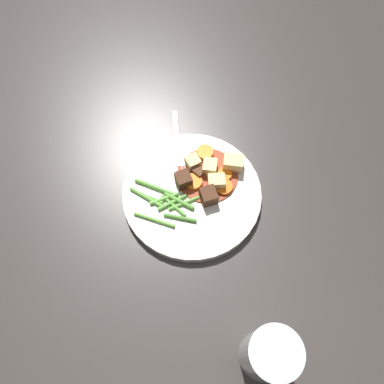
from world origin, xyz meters
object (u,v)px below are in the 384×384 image
object	(u,v)px
potato_chunk_0	(233,163)
meat_chunk_2	(182,180)
potato_chunk_3	(210,167)
meat_chunk_1	(209,196)
potato_chunk_1	(216,182)
carrot_slice_3	(224,175)
fork	(178,149)
carrot_slice_1	(193,182)
dinner_plate	(192,194)
meat_chunk_0	(198,171)
water_glass	(269,355)
potato_chunk_2	(193,162)
carrot_slice_2	(205,153)
carrot_slice_0	(224,187)

from	to	relation	value
potato_chunk_0	meat_chunk_2	size ratio (longest dim) A/B	1.29
potato_chunk_3	meat_chunk_1	world-z (taller)	meat_chunk_1
potato_chunk_1	carrot_slice_3	bearing A→B (deg)	9.93
fork	potato_chunk_3	bearing A→B (deg)	-77.67
meat_chunk_1	carrot_slice_1	bearing A→B (deg)	90.33
dinner_plate	fork	bearing A→B (deg)	65.93
meat_chunk_0	meat_chunk_1	size ratio (longest dim) A/B	0.78
potato_chunk_1	water_glass	world-z (taller)	water_glass
potato_chunk_3	dinner_plate	bearing A→B (deg)	-165.96
carrot_slice_1	potato_chunk_1	bearing A→B (deg)	-45.14
meat_chunk_2	fork	world-z (taller)	meat_chunk_2
potato_chunk_1	meat_chunk_0	size ratio (longest dim) A/B	1.35
dinner_plate	water_glass	xyz separation A→B (m)	(-0.10, -0.29, 0.05)
dinner_plate	potato_chunk_2	bearing A→B (deg)	48.28
carrot_slice_2	water_glass	size ratio (longest dim) A/B	0.27
dinner_plate	meat_chunk_0	size ratio (longest dim) A/B	11.23
carrot_slice_0	carrot_slice_2	world-z (taller)	carrot_slice_2
dinner_plate	meat_chunk_2	size ratio (longest dim) A/B	9.23
carrot_slice_1	potato_chunk_0	distance (m)	0.08
fork	carrot_slice_2	bearing A→B (deg)	-53.26
potato_chunk_0	meat_chunk_2	world-z (taller)	same
potato_chunk_3	meat_chunk_2	bearing A→B (deg)	169.46
potato_chunk_3	water_glass	bearing A→B (deg)	-116.77
potato_chunk_0	water_glass	xyz separation A→B (m)	(-0.19, -0.28, 0.03)
carrot_slice_0	potato_chunk_2	world-z (taller)	potato_chunk_2
carrot_slice_2	meat_chunk_2	bearing A→B (deg)	-164.23
fork	meat_chunk_2	bearing A→B (deg)	-123.38
potato_chunk_0	potato_chunk_1	bearing A→B (deg)	-169.43
carrot_slice_2	meat_chunk_0	distance (m)	0.04
potato_chunk_0	meat_chunk_1	size ratio (longest dim) A/B	1.23
potato_chunk_2	meat_chunk_1	world-z (taller)	meat_chunk_1
potato_chunk_3	meat_chunk_0	distance (m)	0.02
potato_chunk_1	potato_chunk_2	xyz separation A→B (m)	(-0.01, 0.06, -0.00)
carrot_slice_0	fork	xyz separation A→B (m)	(-0.01, 0.12, -0.00)
meat_chunk_2	water_glass	world-z (taller)	water_glass
potato_chunk_2	water_glass	bearing A→B (deg)	-112.20
carrot_slice_1	carrot_slice_2	size ratio (longest dim) A/B	1.04
potato_chunk_1	fork	bearing A→B (deg)	92.54
potato_chunk_0	potato_chunk_2	xyz separation A→B (m)	(-0.06, 0.05, -0.00)
potato_chunk_2	fork	world-z (taller)	potato_chunk_2
meat_chunk_0	fork	size ratio (longest dim) A/B	0.15
carrot_slice_3	meat_chunk_2	xyz separation A→B (m)	(-0.07, 0.04, 0.01)
potato_chunk_0	fork	distance (m)	0.11
meat_chunk_2	carrot_slice_1	bearing A→B (deg)	-36.66
carrot_slice_0	potato_chunk_3	bearing A→B (deg)	83.78
meat_chunk_2	carrot_slice_0	bearing A→B (deg)	-46.89
potato_chunk_3	meat_chunk_0	bearing A→B (deg)	157.75
carrot_slice_3	meat_chunk_0	xyz separation A→B (m)	(-0.03, 0.04, 0.00)
carrot_slice_1	meat_chunk_1	bearing A→B (deg)	-89.67
potato_chunk_2	meat_chunk_2	size ratio (longest dim) A/B	0.90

